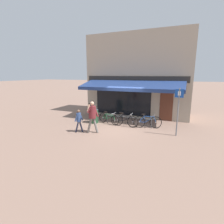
{
  "coord_description": "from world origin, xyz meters",
  "views": [
    {
      "loc": [
        3.79,
        -9.89,
        3.3
      ],
      "look_at": [
        -0.3,
        -0.35,
        1.05
      ],
      "focal_mm": 28.0,
      "sensor_mm": 36.0,
      "label": 1
    }
  ],
  "objects_px": {
    "bicycle_black": "(125,120)",
    "litter_bin": "(94,115)",
    "pedestrian_adult": "(92,114)",
    "bicycle_green": "(109,118)",
    "pedestrian_child": "(79,118)",
    "parking_sign": "(178,107)",
    "bicycle_blue": "(147,122)"
  },
  "relations": [
    {
      "from": "bicycle_blue",
      "to": "pedestrian_child",
      "type": "relative_size",
      "value": 1.29
    },
    {
      "from": "litter_bin",
      "to": "parking_sign",
      "type": "distance_m",
      "value": 5.55
    },
    {
      "from": "bicycle_green",
      "to": "parking_sign",
      "type": "height_order",
      "value": "parking_sign"
    },
    {
      "from": "bicycle_green",
      "to": "litter_bin",
      "type": "bearing_deg",
      "value": -153.63
    },
    {
      "from": "parking_sign",
      "to": "pedestrian_adult",
      "type": "bearing_deg",
      "value": -162.91
    },
    {
      "from": "litter_bin",
      "to": "bicycle_green",
      "type": "bearing_deg",
      "value": 8.56
    },
    {
      "from": "bicycle_black",
      "to": "bicycle_blue",
      "type": "bearing_deg",
      "value": 14.15
    },
    {
      "from": "pedestrian_adult",
      "to": "pedestrian_child",
      "type": "height_order",
      "value": "pedestrian_adult"
    },
    {
      "from": "pedestrian_child",
      "to": "litter_bin",
      "type": "height_order",
      "value": "pedestrian_child"
    },
    {
      "from": "bicycle_black",
      "to": "pedestrian_adult",
      "type": "bearing_deg",
      "value": -120.76
    },
    {
      "from": "bicycle_green",
      "to": "bicycle_black",
      "type": "distance_m",
      "value": 1.24
    },
    {
      "from": "bicycle_green",
      "to": "parking_sign",
      "type": "relative_size",
      "value": 0.65
    },
    {
      "from": "bicycle_green",
      "to": "bicycle_blue",
      "type": "relative_size",
      "value": 0.98
    },
    {
      "from": "bicycle_blue",
      "to": "litter_bin",
      "type": "bearing_deg",
      "value": 169.39
    },
    {
      "from": "parking_sign",
      "to": "pedestrian_child",
      "type": "bearing_deg",
      "value": -163.29
    },
    {
      "from": "bicycle_green",
      "to": "pedestrian_adult",
      "type": "relative_size",
      "value": 0.92
    },
    {
      "from": "bicycle_green",
      "to": "parking_sign",
      "type": "xyz_separation_m",
      "value": [
        4.38,
        -0.71,
        1.22
      ]
    },
    {
      "from": "bicycle_green",
      "to": "parking_sign",
      "type": "distance_m",
      "value": 4.6
    },
    {
      "from": "pedestrian_adult",
      "to": "litter_bin",
      "type": "relative_size",
      "value": 1.75
    },
    {
      "from": "bicycle_blue",
      "to": "pedestrian_child",
      "type": "height_order",
      "value": "pedestrian_child"
    },
    {
      "from": "litter_bin",
      "to": "parking_sign",
      "type": "relative_size",
      "value": 0.4
    },
    {
      "from": "parking_sign",
      "to": "bicycle_blue",
      "type": "bearing_deg",
      "value": 155.13
    },
    {
      "from": "bicycle_black",
      "to": "pedestrian_child",
      "type": "relative_size",
      "value": 1.32
    },
    {
      "from": "bicycle_black",
      "to": "litter_bin",
      "type": "height_order",
      "value": "litter_bin"
    },
    {
      "from": "bicycle_blue",
      "to": "pedestrian_child",
      "type": "bearing_deg",
      "value": -160.21
    },
    {
      "from": "bicycle_black",
      "to": "pedestrian_child",
      "type": "height_order",
      "value": "pedestrian_child"
    },
    {
      "from": "bicycle_black",
      "to": "parking_sign",
      "type": "distance_m",
      "value": 3.41
    },
    {
      "from": "bicycle_black",
      "to": "pedestrian_adult",
      "type": "relative_size",
      "value": 0.96
    },
    {
      "from": "bicycle_blue",
      "to": "parking_sign",
      "type": "distance_m",
      "value": 2.28
    },
    {
      "from": "pedestrian_child",
      "to": "litter_bin",
      "type": "relative_size",
      "value": 1.28
    },
    {
      "from": "bicycle_green",
      "to": "pedestrian_child",
      "type": "xyz_separation_m",
      "value": [
        -0.85,
        -2.28,
        0.45
      ]
    },
    {
      "from": "pedestrian_child",
      "to": "litter_bin",
      "type": "xyz_separation_m",
      "value": [
        -0.19,
        2.12,
        -0.29
      ]
    }
  ]
}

